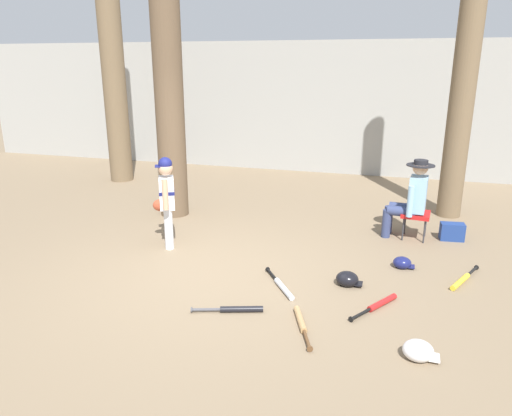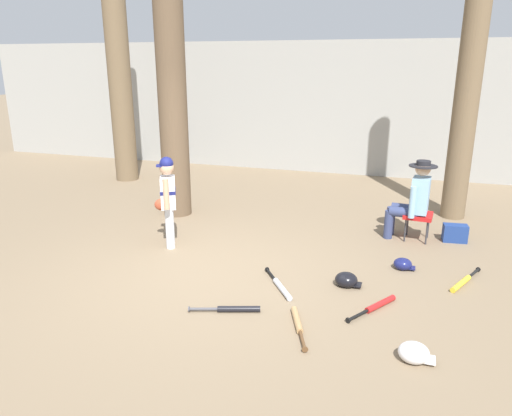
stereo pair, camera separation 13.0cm
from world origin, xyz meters
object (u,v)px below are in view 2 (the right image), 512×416
Objects in this scene: bat_yellow_trainer at (463,282)px; batting_helmet_white at (414,353)px; handbag_beside_stool at (455,233)px; tree_near_player at (171,81)px; seated_spectator at (413,198)px; bat_aluminum_silver at (281,287)px; folding_stool at (418,216)px; young_ballplayer at (168,196)px; batting_helmet_black at (346,280)px; bat_red_barrel at (377,306)px; bat_wood_tan at (298,323)px; tree_behind_spectator at (468,86)px; tree_far_left at (120,79)px; batting_helmet_navy at (403,264)px; bat_black_composite at (233,309)px.

batting_helmet_white is at bearing -107.15° from bat_yellow_trainer.
tree_near_player is at bearing -179.83° from handbag_beside_stool.
seated_spectator reaches higher than bat_aluminum_silver.
young_ballplayer is at bearing -158.31° from folding_stool.
batting_helmet_black is 1.52m from batting_helmet_white.
young_ballplayer reaches higher than bat_red_barrel.
tree_near_player reaches higher than bat_wood_tan.
tree_behind_spectator reaches higher than batting_helmet_white.
bat_wood_tan is at bearing 166.97° from batting_helmet_white.
tree_behind_spectator is 15.65× the size of batting_helmet_white.
bat_aluminum_silver and bat_wood_tan have the same top height.
bat_yellow_trainer is at bearing -69.19° from folding_stool.
tree_behind_spectator reaches higher than folding_stool.
handbag_beside_stool reaches higher than bat_red_barrel.
bat_yellow_trainer is at bearing 21.18° from bat_aluminum_silver.
tree_near_player is at bearing -41.07° from tree_far_left.
bat_aluminum_silver is (4.75, -4.27, -2.17)m from tree_far_left.
folding_stool is 0.59× the size of bat_wood_tan.
bat_yellow_trainer is (4.53, -1.50, -2.22)m from tree_near_player.
handbag_beside_stool is 1.45m from batting_helmet_navy.
handbag_beside_stool reaches higher than batting_helmet_navy.
tree_behind_spectator is 3.39m from batting_helmet_navy.
batting_helmet_black reaches higher than bat_wood_tan.
tree_far_left is at bearing 144.24° from batting_helmet_black.
tree_near_player reaches higher than batting_helmet_black.
bat_aluminum_silver is 0.94× the size of bat_yellow_trainer.
folding_stool reaches higher than bat_wood_tan.
tree_near_player reaches higher than batting_helmet_white.
batting_helmet_navy reaches higher than bat_wood_tan.
folding_stool reaches higher than bat_black_composite.
tree_near_player is at bearing 178.90° from folding_stool.
batting_helmet_white is (0.09, -3.21, -0.56)m from seated_spectator.
bat_black_composite is at bearing -48.19° from tree_far_left.
bat_aluminum_silver is at bearing -131.56° from handbag_beside_stool.
folding_stool is 3.44m from bat_black_composite.
tree_near_player reaches higher than seated_spectator.
young_ballplayer is 4.03× the size of batting_helmet_white.
bat_aluminum_silver is at bearing -142.33° from batting_helmet_navy.
seated_spectator is at bearing 82.85° from bat_red_barrel.
bat_aluminum_silver is (1.89, -0.86, -0.71)m from young_ballplayer.
young_ballplayer reaches higher than seated_spectator.
bat_aluminum_silver is at bearing 117.30° from bat_wood_tan.
young_ballplayer is at bearing 151.28° from batting_helmet_white.
tree_near_player is 3.92× the size of young_ballplayer.
bat_aluminum_silver is 1.70m from batting_helmet_navy.
young_ballplayer is 2.86m from bat_wood_tan.
bat_aluminum_silver is 1.79m from batting_helmet_white.
batting_helmet_white is at bearing -28.72° from young_ballplayer.
handbag_beside_stool reaches higher than bat_aluminum_silver.
handbag_beside_stool is (0.64, 0.08, -0.51)m from seated_spectator.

